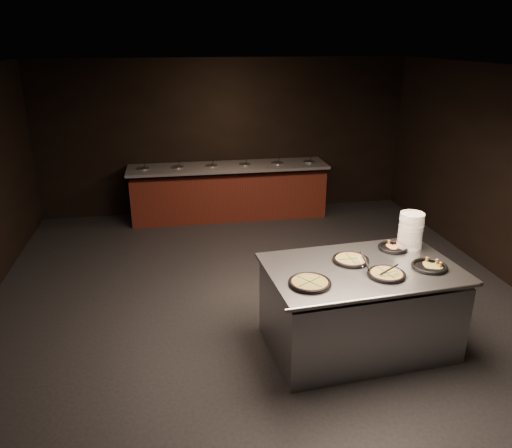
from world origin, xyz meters
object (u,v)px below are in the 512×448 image
(pan_veggie_whole, at_px, (310,283))
(pan_cheese_whole, at_px, (351,260))
(plate_stack, at_px, (411,231))
(serving_counter, at_px, (359,309))

(pan_veggie_whole, xyz_separation_m, pan_cheese_whole, (0.58, 0.44, -0.00))
(plate_stack, distance_m, pan_veggie_whole, 1.55)
(serving_counter, distance_m, pan_cheese_whole, 0.55)
(plate_stack, height_order, pan_veggie_whole, plate_stack)
(pan_veggie_whole, distance_m, pan_cheese_whole, 0.73)
(serving_counter, xyz_separation_m, pan_cheese_whole, (-0.07, 0.16, 0.53))
(pan_veggie_whole, bearing_deg, pan_cheese_whole, 37.31)
(serving_counter, distance_m, pan_veggie_whole, 0.89)
(plate_stack, bearing_deg, serving_counter, -151.12)
(pan_veggie_whole, relative_size, pan_cheese_whole, 1.07)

